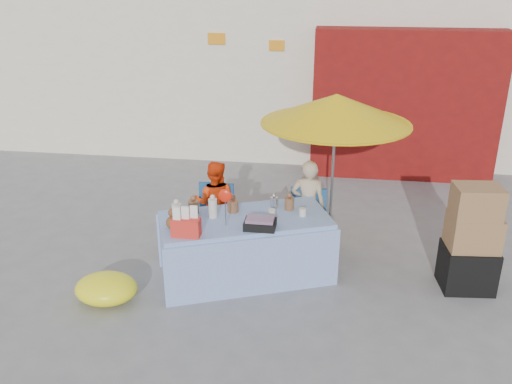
% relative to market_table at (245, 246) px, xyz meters
% --- Properties ---
extents(ground, '(80.00, 80.00, 0.00)m').
position_rel_market_table_xyz_m(ground, '(0.01, -0.30, -0.40)').
color(ground, slate).
rests_on(ground, ground).
extents(market_table, '(2.25, 1.65, 1.24)m').
position_rel_market_table_xyz_m(market_table, '(0.00, 0.00, 0.00)').
color(market_table, '#99B7F5').
rests_on(market_table, ground).
extents(chair_left, '(0.49, 0.48, 0.85)m').
position_rel_market_table_xyz_m(chair_left, '(-0.54, 0.70, -0.15)').
color(chair_left, '#1D4E86').
rests_on(chair_left, ground).
extents(chair_right, '(0.49, 0.48, 0.85)m').
position_rel_market_table_xyz_m(chair_right, '(0.71, 0.70, -0.15)').
color(chair_right, '#1D4E86').
rests_on(chair_right, ground).
extents(vendor_orange, '(0.58, 0.46, 1.18)m').
position_rel_market_table_xyz_m(vendor_orange, '(-0.54, 0.83, 0.19)').
color(vendor_orange, '#F53B0C').
rests_on(vendor_orange, ground).
extents(vendor_beige, '(0.46, 0.31, 1.26)m').
position_rel_market_table_xyz_m(vendor_beige, '(0.71, 0.83, 0.23)').
color(vendor_beige, tan).
rests_on(vendor_beige, ground).
extents(umbrella, '(1.90, 1.90, 2.09)m').
position_rel_market_table_xyz_m(umbrella, '(1.01, 0.98, 1.49)').
color(umbrella, gray).
rests_on(umbrella, ground).
extents(box_stack, '(0.63, 0.53, 1.30)m').
position_rel_market_table_xyz_m(box_stack, '(2.63, 0.11, 0.20)').
color(box_stack, black).
rests_on(box_stack, ground).
extents(tarp_bundle, '(0.76, 0.63, 0.32)m').
position_rel_market_table_xyz_m(tarp_bundle, '(-1.47, -0.77, -0.24)').
color(tarp_bundle, yellow).
rests_on(tarp_bundle, ground).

